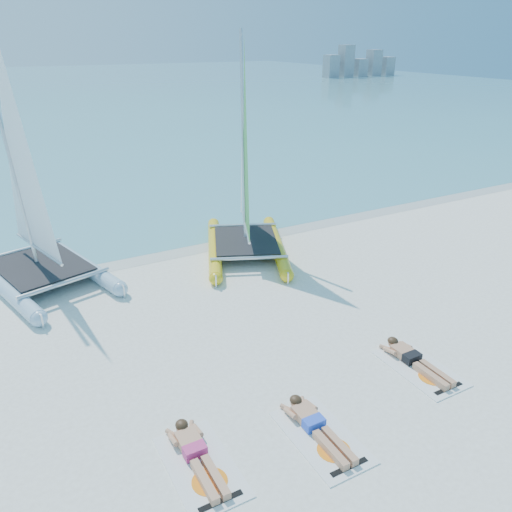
{
  "coord_description": "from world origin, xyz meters",
  "views": [
    {
      "loc": [
        -4.55,
        -8.64,
        6.24
      ],
      "look_at": [
        0.82,
        1.2,
        1.3
      ],
      "focal_mm": 35.0,
      "sensor_mm": 36.0,
      "label": 1
    }
  ],
  "objects_px": {
    "towel_a": "(201,466)",
    "towel_c": "(419,368)",
    "catamaran_yellow": "(244,183)",
    "catamaran_blue": "(28,205)",
    "sunbather_a": "(196,453)",
    "sunbather_b": "(315,425)",
    "towel_b": "(321,437)",
    "sunbather_c": "(413,359)"
  },
  "relations": [
    {
      "from": "sunbather_b",
      "to": "catamaran_blue",
      "type": "bearing_deg",
      "value": 111.41
    },
    {
      "from": "sunbather_a",
      "to": "catamaran_blue",
      "type": "bearing_deg",
      "value": 99.14
    },
    {
      "from": "towel_b",
      "to": "towel_c",
      "type": "height_order",
      "value": "same"
    },
    {
      "from": "sunbather_a",
      "to": "towel_c",
      "type": "bearing_deg",
      "value": 0.23
    },
    {
      "from": "catamaran_yellow",
      "to": "towel_b",
      "type": "xyz_separation_m",
      "value": [
        -2.74,
        -8.11,
        -2.1
      ]
    },
    {
      "from": "sunbather_a",
      "to": "sunbather_c",
      "type": "distance_m",
      "value": 4.94
    },
    {
      "from": "catamaran_yellow",
      "to": "sunbather_a",
      "type": "height_order",
      "value": "catamaran_yellow"
    },
    {
      "from": "towel_b",
      "to": "sunbather_b",
      "type": "relative_size",
      "value": 1.07
    },
    {
      "from": "towel_c",
      "to": "sunbather_c",
      "type": "height_order",
      "value": "sunbather_c"
    },
    {
      "from": "catamaran_yellow",
      "to": "catamaran_blue",
      "type": "bearing_deg",
      "value": -162.78
    },
    {
      "from": "catamaran_yellow",
      "to": "towel_a",
      "type": "xyz_separation_m",
      "value": [
        -4.79,
        -7.72,
        -2.1
      ]
    },
    {
      "from": "towel_c",
      "to": "towel_a",
      "type": "bearing_deg",
      "value": -177.54
    },
    {
      "from": "sunbather_c",
      "to": "sunbather_b",
      "type": "bearing_deg",
      "value": -168.1
    },
    {
      "from": "sunbather_b",
      "to": "sunbather_c",
      "type": "height_order",
      "value": "same"
    },
    {
      "from": "catamaran_yellow",
      "to": "sunbather_b",
      "type": "xyz_separation_m",
      "value": [
        -2.74,
        -7.92,
        -1.99
      ]
    },
    {
      "from": "sunbather_a",
      "to": "sunbather_b",
      "type": "xyz_separation_m",
      "value": [
        2.05,
        -0.4,
        0.0
      ]
    },
    {
      "from": "catamaran_blue",
      "to": "sunbather_a",
      "type": "bearing_deg",
      "value": -96.2
    },
    {
      "from": "catamaran_blue",
      "to": "catamaran_yellow",
      "type": "distance_m",
      "value": 6.14
    },
    {
      "from": "towel_c",
      "to": "sunbather_c",
      "type": "xyz_separation_m",
      "value": [
        -0.0,
        0.19,
        0.11
      ]
    },
    {
      "from": "sunbather_a",
      "to": "towel_c",
      "type": "distance_m",
      "value": 4.94
    },
    {
      "from": "towel_a",
      "to": "towel_c",
      "type": "distance_m",
      "value": 4.94
    },
    {
      "from": "catamaran_yellow",
      "to": "towel_c",
      "type": "xyz_separation_m",
      "value": [
        0.15,
        -7.5,
        -2.1
      ]
    },
    {
      "from": "catamaran_yellow",
      "to": "sunbather_a",
      "type": "distance_m",
      "value": 9.14
    },
    {
      "from": "towel_a",
      "to": "sunbather_b",
      "type": "bearing_deg",
      "value": -5.72
    },
    {
      "from": "catamaran_yellow",
      "to": "sunbather_b",
      "type": "height_order",
      "value": "catamaran_yellow"
    },
    {
      "from": "catamaran_blue",
      "to": "sunbather_b",
      "type": "xyz_separation_m",
      "value": [
        3.36,
        -8.57,
        -2.05
      ]
    },
    {
      "from": "sunbather_a",
      "to": "sunbather_b",
      "type": "relative_size",
      "value": 1.0
    },
    {
      "from": "sunbather_c",
      "to": "towel_c",
      "type": "bearing_deg",
      "value": -90.0
    },
    {
      "from": "towel_b",
      "to": "towel_c",
      "type": "bearing_deg",
      "value": 11.9
    },
    {
      "from": "catamaran_blue",
      "to": "sunbather_a",
      "type": "distance_m",
      "value": 8.53
    },
    {
      "from": "catamaran_yellow",
      "to": "towel_c",
      "type": "bearing_deg",
      "value": -65.57
    },
    {
      "from": "sunbather_b",
      "to": "towel_c",
      "type": "relative_size",
      "value": 0.93
    },
    {
      "from": "towel_b",
      "to": "catamaran_yellow",
      "type": "bearing_deg",
      "value": 71.31
    },
    {
      "from": "sunbather_a",
      "to": "sunbather_b",
      "type": "distance_m",
      "value": 2.08
    },
    {
      "from": "catamaran_blue",
      "to": "towel_a",
      "type": "height_order",
      "value": "catamaran_blue"
    },
    {
      "from": "catamaran_blue",
      "to": "towel_b",
      "type": "xyz_separation_m",
      "value": [
        3.36,
        -8.77,
        -2.16
      ]
    },
    {
      "from": "towel_c",
      "to": "catamaran_blue",
      "type": "bearing_deg",
      "value": 127.47
    },
    {
      "from": "towel_a",
      "to": "sunbather_a",
      "type": "bearing_deg",
      "value": 90.0
    },
    {
      "from": "catamaran_yellow",
      "to": "towel_a",
      "type": "bearing_deg",
      "value": -98.51
    },
    {
      "from": "catamaran_blue",
      "to": "sunbather_b",
      "type": "distance_m",
      "value": 9.43
    },
    {
      "from": "catamaran_blue",
      "to": "catamaran_yellow",
      "type": "bearing_deg",
      "value": -21.44
    },
    {
      "from": "sunbather_b",
      "to": "sunbather_a",
      "type": "bearing_deg",
      "value": 169.03
    }
  ]
}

